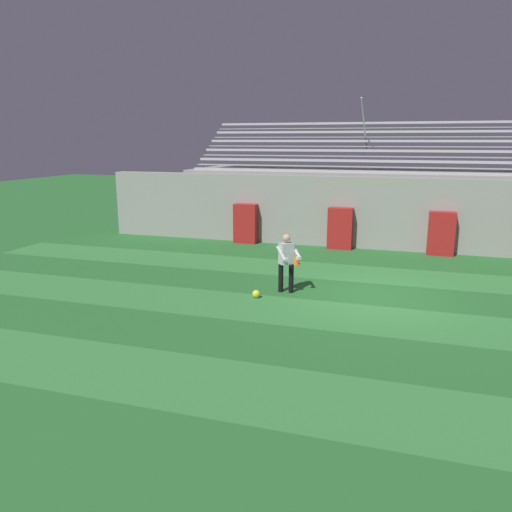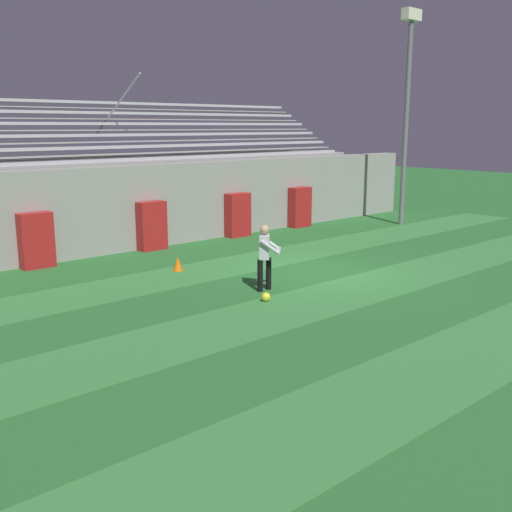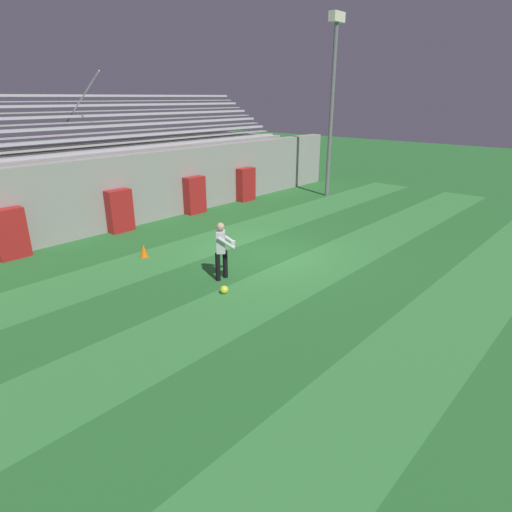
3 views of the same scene
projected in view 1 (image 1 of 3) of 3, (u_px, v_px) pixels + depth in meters
ground_plane at (377, 297)px, 13.65m from camera, size 80.00×80.00×0.00m
turf_stripe_near at (349, 405)px, 8.07m from camera, size 28.00×2.09×0.01m
turf_stripe_mid at (371, 319)px, 11.96m from camera, size 28.00×2.09×0.01m
turf_stripe_far at (382, 275)px, 15.85m from camera, size 28.00×2.09×0.01m
back_wall at (391, 214)px, 19.37m from camera, size 24.00×0.60×2.80m
padding_pillar_gate_left at (340, 228)px, 19.54m from camera, size 0.95×0.44×1.62m
padding_pillar_gate_right at (441, 234)px, 18.45m from camera, size 0.95×0.44×1.62m
padding_pillar_far_left at (246, 224)px, 20.68m from camera, size 0.95×0.44×1.62m
bleacher_stand at (394, 203)px, 21.85m from camera, size 18.00×4.75×5.83m
goalkeeper at (287, 259)px, 13.87m from camera, size 0.74×0.74×1.67m
soccer_ball at (256, 294)px, 13.56m from camera, size 0.22×0.22×0.22m
traffic_cone at (296, 259)px, 17.15m from camera, size 0.30×0.30×0.42m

